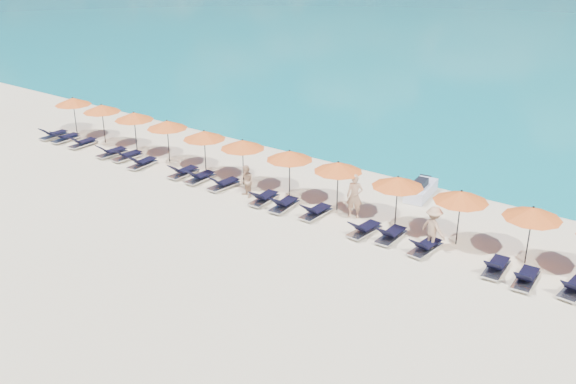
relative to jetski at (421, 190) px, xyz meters
The scene contains 34 objects.
ground 9.18m from the jetski, 111.89° to the right, with size 1400.00×1400.00×0.00m, color beige.
jetski is the anchor object (origin of this frame).
beachgoer_a 3.95m from the jetski, 109.23° to the right, with size 0.69×0.45×1.88m, color tan.
beachgoer_b 7.94m from the jetski, 142.89° to the right, with size 0.74×0.42×1.51m, color tan.
beachgoer_c 5.17m from the jetski, 59.25° to the right, with size 1.11×0.51×1.72m, color tan.
umbrella_0 21.00m from the jetski, behind, with size 2.10×2.10×2.28m.
umbrella_1 18.42m from the jetski, 169.07° to the right, with size 2.10×2.10×2.28m.
umbrella_2 15.77m from the jetski, 167.15° to the right, with size 2.10×2.10×2.28m.
umbrella_3 13.28m from the jetski, 164.48° to the right, with size 2.10×2.10×2.28m.
umbrella_4 10.70m from the jetski, 159.54° to the right, with size 2.10×2.10×2.28m.
umbrella_5 8.48m from the jetski, 153.72° to the right, with size 2.10×2.10×2.28m.
umbrella_6 6.21m from the jetski, 142.65° to the right, with size 2.10×2.10×2.28m.
umbrella_7 4.53m from the jetski, 121.73° to the right, with size 2.10×2.10×2.28m.
umbrella_8 4.04m from the jetski, 80.17° to the right, with size 2.10×2.10×2.28m.
umbrella_9 5.08m from the jetski, 47.51° to the right, with size 2.10×2.10×2.28m.
umbrella_10 7.02m from the jetski, 30.50° to the right, with size 2.10×2.10×2.28m.
lounger_0 21.60m from the jetski, 167.25° to the right, with size 0.67×1.72×0.66m.
lounger_1 20.57m from the jetski, 166.71° to the right, with size 0.69×1.72×0.66m.
lounger_2 19.02m from the jetski, 165.65° to the right, with size 0.71×1.73×0.66m.
lounger_3 16.53m from the jetski, 163.12° to the right, with size 0.73×1.74×0.66m.
lounger_4 15.44m from the jetski, 162.31° to the right, with size 0.70×1.73×0.66m.
lounger_5 14.09m from the jetski, 159.40° to the right, with size 0.75×1.74×0.66m.
lounger_6 11.52m from the jetski, 156.21° to the right, with size 0.62×1.70×0.66m.
lounger_7 10.48m from the jetski, 153.64° to the right, with size 0.66×1.72×0.66m.
lounger_8 9.13m from the jetski, 149.47° to the right, with size 0.77×1.75×0.66m.
lounger_9 7.17m from the jetski, 137.54° to the right, with size 0.75×1.74×0.66m.
lounger_10 6.39m from the jetski, 130.33° to the right, with size 0.77×1.75×0.66m.
lounger_11 5.35m from the jetski, 118.84° to the right, with size 0.67×1.72×0.66m.
lounger_12 4.94m from the jetski, 90.66° to the right, with size 0.78×1.75×0.66m.
lounger_13 4.86m from the jetski, 77.59° to the right, with size 0.64×1.71×0.66m.
lounger_14 5.52m from the jetski, 62.30° to the right, with size 0.77×1.75×0.66m.
lounger_15 7.12m from the jetski, 42.30° to the right, with size 0.74×1.74×0.66m.
lounger_16 8.07m from the jetski, 37.89° to the right, with size 0.73×1.74×0.66m.
lounger_17 9.14m from the jetski, 30.37° to the right, with size 0.79×1.75×0.66m.
Camera 1 is at (14.77, -16.73, 11.32)m, focal length 40.00 mm.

